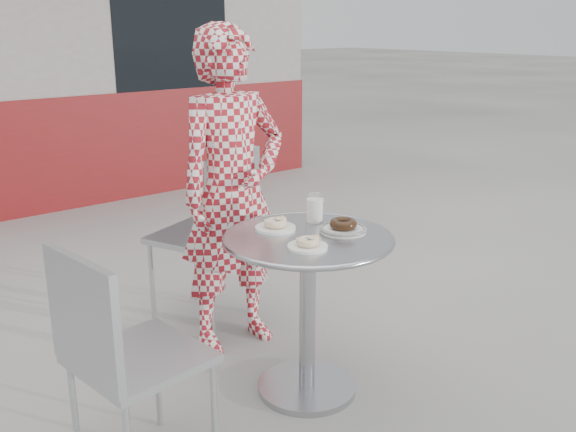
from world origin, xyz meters
TOP-DOWN VIEW (x-y plane):
  - ground at (0.00, 0.00)m, footprint 60.00×60.00m
  - bistro_table at (-0.03, -0.02)m, footprint 0.74×0.74m
  - chair_far at (0.01, 0.90)m, footprint 0.60×0.61m
  - chair_left at (-0.86, -0.03)m, footprint 0.48×0.47m
  - seated_person at (-0.00, 0.59)m, footprint 0.61×0.41m
  - plate_far at (-0.08, 0.15)m, footprint 0.18×0.18m
  - plate_near at (-0.13, -0.13)m, footprint 0.16×0.16m
  - plate_checker at (0.13, -0.06)m, footprint 0.21×0.21m
  - milk_cup at (0.12, 0.12)m, footprint 0.08×0.08m

SIDE VIEW (x-z plane):
  - ground at x=0.00m, z-range 0.00..0.00m
  - chair_left at x=-0.86m, z-range -0.17..0.72m
  - chair_far at x=0.01m, z-range -0.19..0.79m
  - bistro_table at x=-0.03m, z-range 0.19..0.94m
  - plate_checker at x=0.13m, z-range 0.73..0.79m
  - plate_near at x=-0.13m, z-range 0.74..0.78m
  - plate_far at x=-0.08m, z-range 0.74..0.79m
  - milk_cup at x=0.12m, z-range 0.74..0.87m
  - seated_person at x=0.00m, z-range 0.00..1.62m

